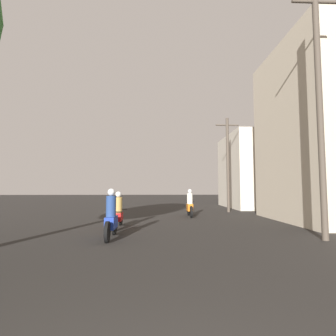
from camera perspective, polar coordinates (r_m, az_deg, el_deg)
motorcycle_blue at (r=8.95m, az=-12.26°, el=-10.71°), size 0.60×1.98×1.63m
motorcycle_red at (r=11.18m, az=-10.76°, el=-9.62°), size 0.60×2.07×1.50m
motorcycle_orange at (r=15.31m, az=4.76°, el=-8.12°), size 0.60×1.95×1.58m
building_right_near at (r=15.37m, az=30.58°, el=6.65°), size 4.51×6.40×8.84m
building_right_far at (r=23.35m, az=18.03°, el=-0.69°), size 4.43×6.73×6.08m
utility_pole_near at (r=10.11m, az=30.11°, el=11.86°), size 1.60×0.20×8.41m
utility_pole_far at (r=18.53m, az=12.89°, el=1.25°), size 1.60×0.20×6.51m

